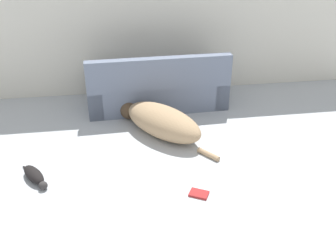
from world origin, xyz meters
TOP-DOWN VIEW (x-y plane):
  - wall_back at (0.00, 4.49)m, footprint 7.49×0.06m
  - couch at (0.16, 3.88)m, footprint 2.03×0.91m
  - dog at (0.10, 2.99)m, footprint 1.14×1.44m
  - cat at (-1.36, 2.19)m, footprint 0.35×0.50m
  - book_red at (0.31, 1.69)m, footprint 0.23×0.21m

SIDE VIEW (x-z plane):
  - book_red at x=0.31m, z-range 0.00..0.02m
  - cat at x=-1.36m, z-range 0.00..0.12m
  - dog at x=0.10m, z-range 0.00..0.38m
  - couch at x=0.16m, z-range -0.16..0.68m
  - wall_back at x=0.00m, z-range 0.00..2.60m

